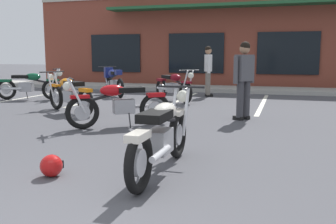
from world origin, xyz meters
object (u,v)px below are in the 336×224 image
(motorcycle_silver_naked, at_px, (30,85))
(motorcycle_green_cafe_racer, at_px, (119,103))
(motorcycle_red_sportbike, at_px, (69,94))
(person_in_shorts_foreground, at_px, (208,68))
(motorcycle_foreground_classic, at_px, (162,134))
(motorcycle_blue_standard, at_px, (173,86))
(helmet_on_pavement, at_px, (51,166))
(motorcycle_black_cruiser, at_px, (113,80))
(person_in_black_shirt, at_px, (244,76))

(motorcycle_silver_naked, relative_size, motorcycle_green_cafe_racer, 1.16)
(motorcycle_red_sportbike, bearing_deg, person_in_shorts_foreground, 61.17)
(motorcycle_green_cafe_racer, bearing_deg, motorcycle_foreground_classic, -55.95)
(motorcycle_blue_standard, relative_size, helmet_on_pavement, 6.48)
(motorcycle_black_cruiser, distance_m, motorcycle_green_cafe_racer, 5.84)
(motorcycle_silver_naked, relative_size, person_in_black_shirt, 1.23)
(person_in_shorts_foreground, bearing_deg, motorcycle_blue_standard, -114.95)
(motorcycle_foreground_classic, bearing_deg, motorcycle_black_cruiser, 118.81)
(motorcycle_red_sportbike, xyz_separation_m, motorcycle_blue_standard, (1.76, 2.95, 0.00))
(motorcycle_blue_standard, bearing_deg, motorcycle_red_sportbike, -120.82)
(person_in_shorts_foreground, distance_m, helmet_on_pavement, 8.99)
(person_in_black_shirt, distance_m, person_in_shorts_foreground, 4.64)
(person_in_black_shirt, height_order, helmet_on_pavement, person_in_black_shirt)
(motorcycle_red_sportbike, height_order, motorcycle_blue_standard, same)
(motorcycle_foreground_classic, height_order, motorcycle_red_sportbike, same)
(person_in_black_shirt, xyz_separation_m, helmet_on_pavement, (-1.69, -4.62, -0.82))
(motorcycle_red_sportbike, bearing_deg, motorcycle_blue_standard, 59.18)
(motorcycle_silver_naked, height_order, motorcycle_green_cafe_racer, same)
(motorcycle_red_sportbike, height_order, person_in_shorts_foreground, person_in_shorts_foreground)
(motorcycle_foreground_classic, bearing_deg, motorcycle_red_sportbike, 133.03)
(helmet_on_pavement, bearing_deg, person_in_shorts_foreground, 89.63)
(motorcycle_foreground_classic, xyz_separation_m, motorcycle_red_sportbike, (-3.61, 3.87, 0.00))
(motorcycle_foreground_classic, height_order, motorcycle_green_cafe_racer, same)
(motorcycle_black_cruiser, bearing_deg, helmet_on_pavement, -69.52)
(motorcycle_green_cafe_racer, bearing_deg, helmet_on_pavement, -80.05)
(motorcycle_black_cruiser, bearing_deg, motorcycle_green_cafe_racer, -63.92)
(motorcycle_red_sportbike, xyz_separation_m, motorcycle_silver_naked, (-2.61, 1.97, 0.00))
(motorcycle_red_sportbike, relative_size, person_in_shorts_foreground, 1.13)
(motorcycle_black_cruiser, distance_m, helmet_on_pavement, 8.88)
(motorcycle_black_cruiser, height_order, person_in_black_shirt, person_in_black_shirt)
(motorcycle_black_cruiser, distance_m, motorcycle_silver_naked, 2.75)
(motorcycle_silver_naked, xyz_separation_m, person_in_black_shirt, (6.74, -1.76, 0.49))
(motorcycle_green_cafe_racer, xyz_separation_m, person_in_shorts_foreground, (0.60, 5.89, 0.49))
(person_in_shorts_foreground, bearing_deg, motorcycle_silver_naked, -153.24)
(motorcycle_foreground_classic, xyz_separation_m, person_in_shorts_foreground, (-1.11, 8.42, 0.49))
(motorcycle_foreground_classic, height_order, helmet_on_pavement, motorcycle_foreground_classic)
(motorcycle_red_sportbike, distance_m, motorcycle_blue_standard, 3.43)
(motorcycle_silver_naked, bearing_deg, motorcycle_red_sportbike, -37.02)
(motorcycle_silver_naked, height_order, helmet_on_pavement, motorcycle_silver_naked)
(motorcycle_red_sportbike, bearing_deg, motorcycle_green_cafe_racer, -35.18)
(motorcycle_black_cruiser, bearing_deg, motorcycle_blue_standard, -21.49)
(motorcycle_black_cruiser, height_order, motorcycle_green_cafe_racer, same)
(motorcycle_blue_standard, xyz_separation_m, person_in_shorts_foreground, (0.74, 1.60, 0.49))
(motorcycle_foreground_classic, xyz_separation_m, helmet_on_pavement, (-1.17, -0.54, -0.33))
(motorcycle_green_cafe_racer, height_order, helmet_on_pavement, motorcycle_green_cafe_racer)
(person_in_shorts_foreground, bearing_deg, motorcycle_red_sportbike, -118.83)
(motorcycle_foreground_classic, height_order, person_in_black_shirt, person_in_black_shirt)
(motorcycle_blue_standard, bearing_deg, helmet_on_pavement, -84.68)
(helmet_on_pavement, bearing_deg, motorcycle_red_sportbike, 118.98)
(motorcycle_silver_naked, distance_m, motorcycle_green_cafe_racer, 5.60)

